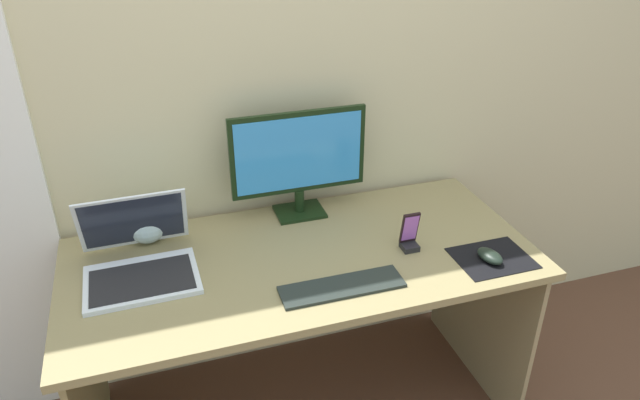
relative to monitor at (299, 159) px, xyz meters
The scene contains 9 objects.
wall_back 0.32m from the monitor, 119.26° to the left, with size 6.00×0.04×2.50m, color #C6BC93.
desk 0.47m from the monitor, 104.92° to the right, with size 1.56×0.72×0.74m.
monitor is the anchor object (origin of this frame).
laptop 0.65m from the monitor, 160.55° to the right, with size 0.35×0.35×0.24m.
fishbowl 0.58m from the monitor, behind, with size 0.14×0.14×0.14m, color silver.
keyboard_external 0.53m from the monitor, 90.56° to the right, with size 0.39×0.11×0.01m, color #202724.
mousepad 0.75m from the monitor, 42.85° to the right, with size 0.25×0.20×0.00m, color black.
mouse 0.74m from the monitor, 44.53° to the right, with size 0.06×0.10×0.04m, color black.
phone_in_dock 0.48m from the monitor, 50.29° to the right, with size 0.06×0.05×0.14m.
Camera 1 is at (-0.44, -1.57, 1.84)m, focal length 32.77 mm.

